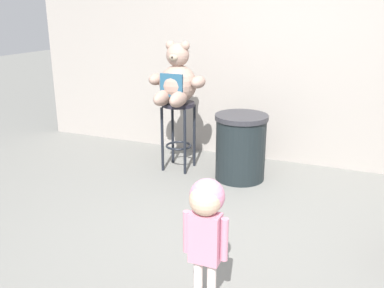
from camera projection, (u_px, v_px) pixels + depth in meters
name	position (u px, v px, depth m)	size (l,w,h in m)	color
ground_plane	(225.00, 240.00, 3.43)	(24.00, 24.00, 0.00)	slate
building_wall	(289.00, 26.00, 4.87)	(6.62, 0.30, 3.17)	gray
bar_stool_with_teddy	(178.00, 122.00, 4.81)	(0.37, 0.37, 0.78)	black
teddy_bear	(177.00, 81.00, 4.63)	(0.64, 0.58, 0.67)	gray
child_walking	(206.00, 219.00, 2.45)	(0.28, 0.22, 0.87)	beige
trash_bin	(241.00, 147.00, 4.57)	(0.56, 0.56, 0.71)	black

